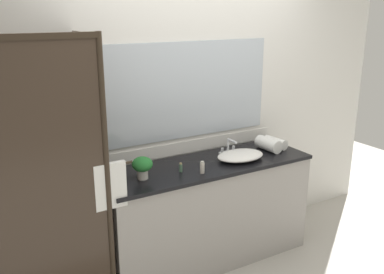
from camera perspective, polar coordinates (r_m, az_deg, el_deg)
ground_plane at (r=3.92m, az=1.98°, el=-15.98°), size 8.00×8.00×0.00m
wall_back_with_mirror at (r=3.68m, az=-0.66°, el=3.97°), size 4.40×0.06×2.60m
vanity_cabinet at (r=3.70m, az=1.97°, el=-10.04°), size 1.80×0.58×0.90m
shower_enclosure at (r=2.86m, az=-18.06°, el=-6.56°), size 1.20×0.59×2.00m
sink_basin at (r=3.62m, az=6.53°, el=-2.49°), size 0.42×0.30×0.07m
faucet at (r=3.74m, az=4.96°, el=-1.54°), size 0.17×0.15×0.14m
potted_plant at (r=3.19m, az=-6.71°, el=-3.85°), size 0.16×0.16×0.17m
amenity_bottle_conditioner at (r=3.32m, az=-1.52°, el=-4.14°), size 0.03×0.03×0.07m
amenity_bottle_lotion at (r=3.29m, az=1.40°, el=-4.13°), size 0.03×0.03×0.10m
rolled_towel_near_edge at (r=3.97m, az=11.15°, el=-0.75°), size 0.12×0.24×0.09m
rolled_towel_middle at (r=3.87m, az=10.26°, el=-0.97°), size 0.13×0.25×0.12m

